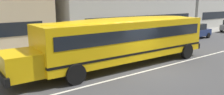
% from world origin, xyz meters
% --- Properties ---
extents(ground_plane, '(400.00, 400.00, 0.00)m').
position_xyz_m(ground_plane, '(0.00, 0.00, 0.00)').
color(ground_plane, '#424244').
extents(sidewalk_far, '(120.00, 3.00, 0.01)m').
position_xyz_m(sidewalk_far, '(0.00, 8.19, 0.01)').
color(sidewalk_far, gray).
rests_on(sidewalk_far, ground_plane).
extents(lane_centreline, '(110.00, 0.16, 0.01)m').
position_xyz_m(lane_centreline, '(0.00, 0.00, 0.00)').
color(lane_centreline, silver).
rests_on(lane_centreline, ground_plane).
extents(school_bus, '(13.89, 3.39, 3.10)m').
position_xyz_m(school_bus, '(-0.20, 1.83, 1.84)').
color(school_bus, yellow).
rests_on(school_bus, ground_plane).
extents(parked_car_dark_blue_near_corner, '(3.92, 1.92, 1.64)m').
position_xyz_m(parked_car_dark_blue_near_corner, '(13.07, 5.37, 0.84)').
color(parked_car_dark_blue_near_corner, navy).
rests_on(parked_car_dark_blue_near_corner, ground_plane).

